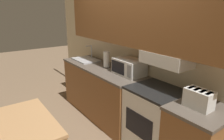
# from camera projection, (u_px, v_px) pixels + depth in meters

# --- Properties ---
(ground_plane) EXTENTS (16.00, 16.00, 0.00)m
(ground_plane) POSITION_uv_depth(u_px,v_px,m) (136.00, 123.00, 3.51)
(ground_plane) COLOR #7F664C
(wall_back) EXTENTS (5.53, 0.38, 2.55)m
(wall_back) POSITION_uv_depth(u_px,v_px,m) (137.00, 37.00, 3.01)
(wall_back) COLOR beige
(wall_back) RESTS_ON ground_plane
(lower_counter_main) EXTENTS (1.90, 0.63, 0.94)m
(lower_counter_main) POSITION_uv_depth(u_px,v_px,m) (102.00, 91.00, 3.68)
(lower_counter_main) COLOR brown
(lower_counter_main) RESTS_ON ground_plane
(stove_range) EXTENTS (0.67, 0.60, 0.94)m
(stove_range) POSITION_uv_depth(u_px,v_px,m) (154.00, 121.00, 2.69)
(stove_range) COLOR white
(stove_range) RESTS_ON ground_plane
(microwave) EXTENTS (0.50, 0.32, 0.24)m
(microwave) POSITION_uv_depth(u_px,v_px,m) (129.00, 67.00, 3.10)
(microwave) COLOR white
(microwave) RESTS_ON lower_counter_main
(toaster) EXTENTS (0.29, 0.17, 0.20)m
(toaster) POSITION_uv_depth(u_px,v_px,m) (199.00, 99.00, 2.04)
(toaster) COLOR white
(toaster) RESTS_ON lower_counter_right_stub
(sink_basin) EXTENTS (0.57, 0.38, 0.29)m
(sink_basin) POSITION_uv_depth(u_px,v_px,m) (86.00, 59.00, 3.99)
(sink_basin) COLOR #B7BABF
(sink_basin) RESTS_ON lower_counter_main
(paper_towel_roll) EXTENTS (0.12, 0.12, 0.28)m
(paper_towel_roll) POSITION_uv_depth(u_px,v_px,m) (106.00, 60.00, 3.46)
(paper_towel_roll) COLOR black
(paper_towel_roll) RESTS_ON lower_counter_main
(dining_table) EXTENTS (1.04, 0.66, 0.73)m
(dining_table) POSITION_uv_depth(u_px,v_px,m) (23.00, 131.00, 2.23)
(dining_table) COLOR tan
(dining_table) RESTS_ON ground_plane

